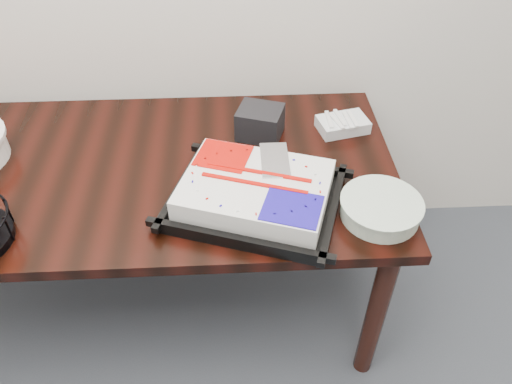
{
  "coord_description": "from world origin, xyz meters",
  "views": [
    {
      "loc": [
        0.35,
        0.64,
        1.85
      ],
      "look_at": [
        0.4,
        1.76,
        0.83
      ],
      "focal_mm": 35.0,
      "sensor_mm": 36.0,
      "label": 1
    }
  ],
  "objects_px": {
    "cake_tray": "(256,193)",
    "napkin_box": "(260,122)",
    "table": "(140,186)",
    "plate_stack": "(381,209)"
  },
  "relations": [
    {
      "from": "cake_tray",
      "to": "napkin_box",
      "type": "xyz_separation_m",
      "value": [
        0.04,
        0.38,
        0.01
      ]
    },
    {
      "from": "table",
      "to": "plate_stack",
      "type": "relative_size",
      "value": 7.08
    },
    {
      "from": "table",
      "to": "plate_stack",
      "type": "xyz_separation_m",
      "value": [
        0.79,
        -0.28,
        0.12
      ]
    },
    {
      "from": "cake_tray",
      "to": "table",
      "type": "bearing_deg",
      "value": 152.89
    },
    {
      "from": "cake_tray",
      "to": "plate_stack",
      "type": "height_order",
      "value": "cake_tray"
    },
    {
      "from": "cake_tray",
      "to": "napkin_box",
      "type": "relative_size",
      "value": 3.88
    },
    {
      "from": "cake_tray",
      "to": "napkin_box",
      "type": "bearing_deg",
      "value": 84.55
    },
    {
      "from": "cake_tray",
      "to": "plate_stack",
      "type": "xyz_separation_m",
      "value": [
        0.38,
        -0.07,
        -0.02
      ]
    },
    {
      "from": "table",
      "to": "cake_tray",
      "type": "distance_m",
      "value": 0.47
    },
    {
      "from": "table",
      "to": "napkin_box",
      "type": "distance_m",
      "value": 0.49
    }
  ]
}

